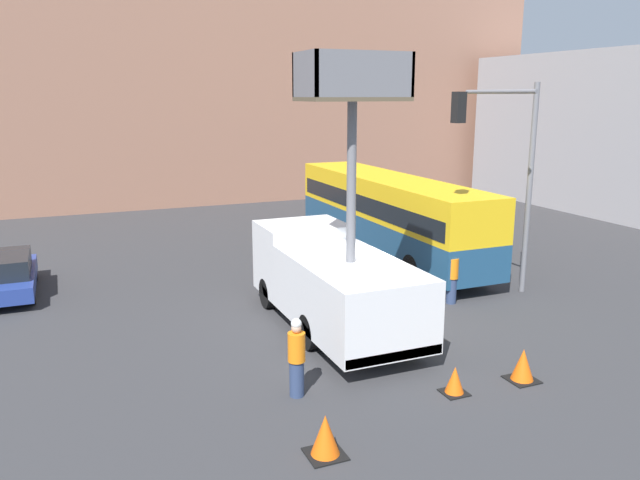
# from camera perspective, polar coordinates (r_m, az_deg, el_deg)

# --- Properties ---
(ground_plane) EXTENTS (120.00, 120.00, 0.00)m
(ground_plane) POSITION_cam_1_polar(r_m,az_deg,el_deg) (18.27, 5.58, -7.49)
(ground_plane) COLOR #333335
(building_backdrop_far) EXTENTS (44.00, 10.00, 21.58)m
(building_backdrop_far) POSITION_cam_1_polar(r_m,az_deg,el_deg) (42.17, -12.02, 18.82)
(building_backdrop_far) COLOR #936651
(building_backdrop_far) RESTS_ON ground_plane
(utility_truck) EXTENTS (2.57, 6.96, 7.42)m
(utility_truck) POSITION_cam_1_polar(r_m,az_deg,el_deg) (17.30, 1.15, -3.29)
(utility_truck) COLOR white
(utility_truck) RESTS_ON ground_plane
(city_bus) EXTENTS (2.44, 12.11, 3.24)m
(city_bus) POSITION_cam_1_polar(r_m,az_deg,el_deg) (25.14, 6.29, 2.72)
(city_bus) COLOR navy
(city_bus) RESTS_ON ground_plane
(traffic_light_pole) EXTENTS (3.27, 3.01, 6.81)m
(traffic_light_pole) POSITION_cam_1_polar(r_m,az_deg,el_deg) (20.46, 16.77, 7.30)
(traffic_light_pole) COLOR slate
(traffic_light_pole) RESTS_ON ground_plane
(road_worker_near_truck) EXTENTS (0.38, 0.38, 1.79)m
(road_worker_near_truck) POSITION_cam_1_polar(r_m,az_deg,el_deg) (13.68, -2.16, -10.71)
(road_worker_near_truck) COLOR navy
(road_worker_near_truck) RESTS_ON ground_plane
(road_worker_directing) EXTENTS (0.38, 0.38, 1.79)m
(road_worker_directing) POSITION_cam_1_polar(r_m,az_deg,el_deg) (19.96, 11.98, -3.22)
(road_worker_directing) COLOR navy
(road_worker_directing) RESTS_ON ground_plane
(traffic_cone_near_truck) EXTENTS (0.55, 0.55, 0.63)m
(traffic_cone_near_truck) POSITION_cam_1_polar(r_m,az_deg,el_deg) (14.33, 12.21, -12.49)
(traffic_cone_near_truck) COLOR black
(traffic_cone_near_truck) RESTS_ON ground_plane
(traffic_cone_mid_road) EXTENTS (0.67, 0.67, 0.76)m
(traffic_cone_mid_road) POSITION_cam_1_polar(r_m,az_deg,el_deg) (15.30, 18.05, -10.87)
(traffic_cone_mid_road) COLOR black
(traffic_cone_mid_road) RESTS_ON ground_plane
(traffic_cone_far_side) EXTENTS (0.69, 0.69, 0.79)m
(traffic_cone_far_side) POSITION_cam_1_polar(r_m,az_deg,el_deg) (11.86, 0.48, -17.51)
(traffic_cone_far_side) COLOR black
(traffic_cone_far_side) RESTS_ON ground_plane
(parked_car_curbside) EXTENTS (1.81, 4.46, 1.39)m
(parked_car_curbside) POSITION_cam_1_polar(r_m,az_deg,el_deg) (22.78, -26.87, -2.83)
(parked_car_curbside) COLOR navy
(parked_car_curbside) RESTS_ON ground_plane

